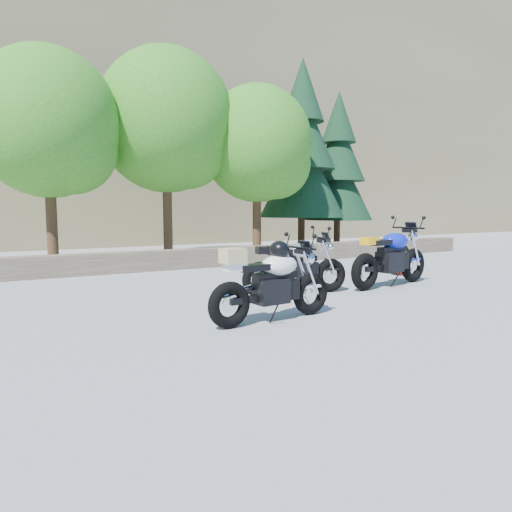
{
  "coord_description": "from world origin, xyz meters",
  "views": [
    {
      "loc": [
        -3.69,
        -5.93,
        1.58
      ],
      "look_at": [
        0.2,
        1.0,
        0.75
      ],
      "focal_mm": 32.0,
      "sensor_mm": 36.0,
      "label": 1
    }
  ],
  "objects_px": {
    "silver_bike": "(297,267)",
    "backpack": "(399,266)",
    "white_bike": "(272,282)",
    "blue_bike": "(391,258)"
  },
  "relations": [
    {
      "from": "silver_bike",
      "to": "blue_bike",
      "type": "bearing_deg",
      "value": 4.18
    },
    {
      "from": "white_bike",
      "to": "blue_bike",
      "type": "xyz_separation_m",
      "value": [
        3.65,
        1.32,
        0.03
      ]
    },
    {
      "from": "silver_bike",
      "to": "white_bike",
      "type": "height_order",
      "value": "white_bike"
    },
    {
      "from": "backpack",
      "to": "blue_bike",
      "type": "bearing_deg",
      "value": -132.47
    },
    {
      "from": "silver_bike",
      "to": "backpack",
      "type": "height_order",
      "value": "silver_bike"
    },
    {
      "from": "blue_bike",
      "to": "backpack",
      "type": "height_order",
      "value": "blue_bike"
    },
    {
      "from": "silver_bike",
      "to": "backpack",
      "type": "distance_m",
      "value": 3.72
    },
    {
      "from": "white_bike",
      "to": "backpack",
      "type": "xyz_separation_m",
      "value": [
        5.03,
        2.39,
        -0.35
      ]
    },
    {
      "from": "silver_bike",
      "to": "white_bike",
      "type": "distance_m",
      "value": 2.08
    },
    {
      "from": "white_bike",
      "to": "blue_bike",
      "type": "relative_size",
      "value": 0.86
    }
  ]
}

